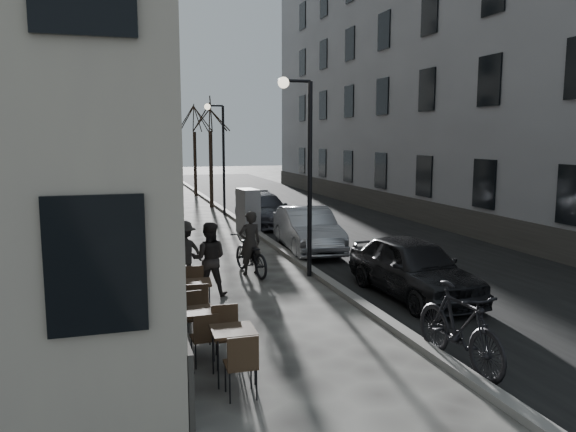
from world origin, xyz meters
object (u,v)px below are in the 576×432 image
bistro_set_c (195,296)px  sign_board (173,346)px  streetlamp_near (303,155)px  tree_near (210,116)px  tree_far (194,119)px  utility_cabinet (248,211)px  pedestrian_far (155,222)px  car_near (413,267)px  bistro_set_a (233,349)px  pedestrian_mid (184,253)px  bistro_set_b (198,326)px  bicycle (250,255)px  car_mid (308,229)px  streetlamp_far (220,147)px  pedestrian_near (209,259)px  moped (459,327)px  car_far (263,210)px

bistro_set_c → sign_board: size_ratio=1.55×
streetlamp_near → tree_near: tree_near is taller
tree_far → utility_cabinet: (0.07, -14.02, -3.83)m
pedestrian_far → car_near: size_ratio=0.45×
bistro_set_a → utility_cabinet: bearing=77.4°
streetlamp_near → tree_far: 21.05m
pedestrian_mid → car_near: (4.87, -2.59, -0.11)m
bistro_set_b → utility_cabinet: (3.49, 11.37, 0.39)m
bicycle → car_mid: (2.46, 2.49, 0.17)m
bistro_set_a → bistro_set_c: 2.99m
bicycle → car_mid: size_ratio=0.47×
streetlamp_far → bistro_set_c: (-3.16, -14.66, -2.69)m
streetlamp_near → tree_far: size_ratio=0.89×
bistro_set_a → streetlamp_far: bearing=81.7°
bistro_set_a → bistro_set_b: bearing=107.2°
bistro_set_b → bicycle: (2.09, 5.04, 0.07)m
streetlamp_near → bistro_set_c: bearing=-139.9°
pedestrian_far → streetlamp_far: bearing=52.4°
tree_far → bistro_set_a: (-3.07, -26.64, -4.18)m
streetlamp_far → bicycle: (-1.26, -11.35, -2.64)m
pedestrian_near → streetlamp_far: bearing=-86.4°
streetlamp_near → moped: size_ratio=2.34×
pedestrian_far → bistro_set_c: bearing=-100.1°
bistro_set_c → pedestrian_near: size_ratio=0.92×
bicycle → pedestrian_mid: pedestrian_mid is taller
bicycle → pedestrian_mid: bearing=6.7°
bicycle → pedestrian_near: (-1.35, -1.65, 0.34)m
sign_board → bicycle: size_ratio=0.52×
bistro_set_a → pedestrian_far: bearing=93.7°
pedestrian_near → pedestrian_far: 5.85m
streetlamp_near → car_mid: (1.20, 3.14, -2.47)m
streetlamp_far → tree_near: 3.36m
pedestrian_near → car_near: pedestrian_near is taller
pedestrian_near → pedestrian_mid: bearing=-53.3°
pedestrian_far → bicycle: bearing=-74.5°
bistro_set_b → streetlamp_near: bearing=49.9°
pedestrian_mid → car_near: size_ratio=0.40×
utility_cabinet → pedestrian_far: (-3.57, -2.19, 0.07)m
bistro_set_c → sign_board: bearing=-100.8°
bistro_set_c → bicycle: bicycle is taller
streetlamp_near → tree_near: (0.07, 15.00, 1.50)m
tree_near → utility_cabinet: tree_near is taller
tree_near → bistro_set_c: tree_near is taller
pedestrian_near → car_mid: pedestrian_near is taller
streetlamp_far → tree_far: bearing=89.5°
car_near → sign_board: bearing=-158.0°
sign_board → pedestrian_far: pedestrian_far is taller
streetlamp_far → car_near: size_ratio=1.26×
car_far → streetlamp_far: bearing=109.9°
moped → car_far: bearing=84.6°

